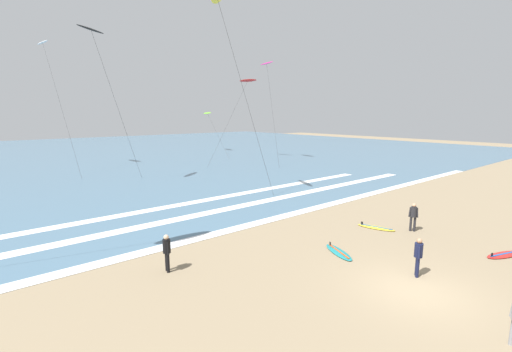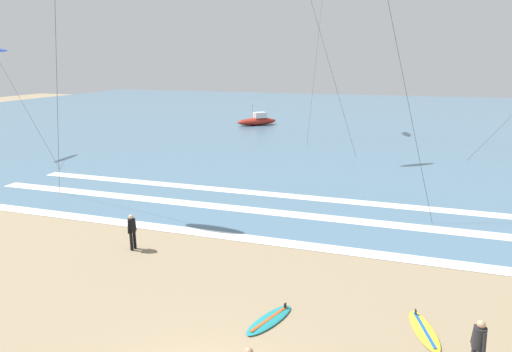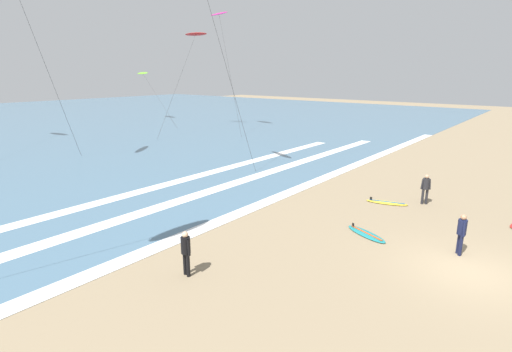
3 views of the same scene
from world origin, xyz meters
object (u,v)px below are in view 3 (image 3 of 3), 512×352
(surfer_foreground_main, at_px, (426,187))
(surfboard_near_water, at_px, (387,202))
(kite_lime_low_near, at_px, (143,73))
(kite_red_distant_high, at_px, (196,35))
(surfer_mid_group, at_px, (462,231))
(kite_magenta_far_left, at_px, (219,14))
(surfer_left_near, at_px, (186,249))
(surfboard_right_spare, at_px, (366,234))

(surfer_foreground_main, relative_size, surfboard_near_water, 0.73)
(kite_lime_low_near, xyz_separation_m, kite_red_distant_high, (-0.95, -12.44, 4.47))
(surfboard_near_water, bearing_deg, surfer_mid_group, -133.61)
(kite_magenta_far_left, bearing_deg, kite_red_distant_high, 98.43)
(surfer_left_near, height_order, surfer_mid_group, same)
(surfer_left_near, xyz_separation_m, surfboard_near_water, (11.64, -2.49, -0.91))
(kite_magenta_far_left, bearing_deg, kite_lime_low_near, 88.43)
(surfboard_near_water, bearing_deg, kite_red_distant_high, 64.54)
(surfboard_near_water, bearing_deg, kite_lime_low_near, 70.32)
(surfer_foreground_main, bearing_deg, kite_lime_low_near, 72.30)
(surfboard_near_water, height_order, kite_red_distant_high, kite_red_distant_high)
(surfer_left_near, bearing_deg, kite_lime_low_near, 55.97)
(surfer_mid_group, bearing_deg, surfboard_near_water, 46.39)
(surfer_foreground_main, xyz_separation_m, surfboard_right_spare, (-5.71, 0.70, -0.91))
(kite_red_distant_high, bearing_deg, kite_magenta_far_left, -81.57)
(surfboard_near_water, relative_size, kite_lime_low_near, 0.17)
(surfer_foreground_main, relative_size, kite_red_distant_high, 0.14)
(surfboard_right_spare, relative_size, kite_red_distant_high, 0.19)
(kite_red_distant_high, bearing_deg, surfer_foreground_main, -112.60)
(surfboard_right_spare, relative_size, kite_lime_low_near, 0.16)
(surfer_mid_group, xyz_separation_m, kite_red_distant_high, (18.17, 33.83, 10.12))
(surfer_mid_group, xyz_separation_m, surfboard_right_spare, (-0.47, 3.47, -0.91))
(surfboard_near_water, distance_m, kite_red_distant_high, 34.50)
(surfer_mid_group, distance_m, surfboard_right_spare, 3.62)
(kite_red_distant_high, bearing_deg, surfboard_near_water, -115.46)
(surfer_mid_group, xyz_separation_m, surfboard_near_water, (4.12, 4.32, -0.91))
(surfboard_right_spare, xyz_separation_m, kite_lime_low_near, (19.59, 42.80, 6.56))
(surfer_left_near, xyz_separation_m, surfer_mid_group, (7.53, -6.82, 0.00))
(surfer_foreground_main, xyz_separation_m, surfboard_near_water, (-1.12, 1.55, -0.91))
(surfboard_right_spare, bearing_deg, kite_lime_low_near, 65.40)
(surfboard_right_spare, height_order, kite_lime_low_near, kite_lime_low_near)
(surfer_mid_group, xyz_separation_m, kite_magenta_far_left, (18.68, 30.37, 12.12))
(kite_magenta_far_left, distance_m, kite_red_distant_high, 4.04)
(surfer_foreground_main, bearing_deg, surfer_mid_group, -152.12)
(surfer_left_near, bearing_deg, surfer_mid_group, -42.17)
(surfer_left_near, height_order, surfer_foreground_main, same)
(kite_lime_low_near, bearing_deg, kite_magenta_far_left, -91.57)
(surfer_mid_group, distance_m, kite_lime_low_near, 50.39)
(surfer_left_near, xyz_separation_m, kite_lime_low_near, (26.64, 39.46, 5.65))
(surfboard_near_water, relative_size, kite_magenta_far_left, 0.16)
(kite_red_distant_high, bearing_deg, surfer_left_near, -133.56)
(surfer_left_near, distance_m, kite_magenta_far_left, 37.26)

